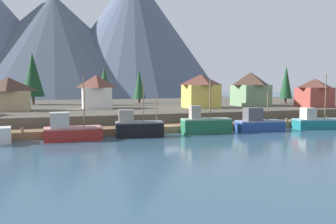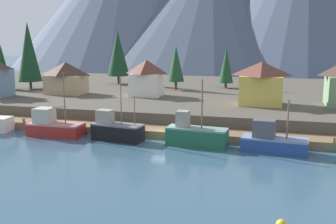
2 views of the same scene
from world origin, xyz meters
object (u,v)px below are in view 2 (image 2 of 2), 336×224
object	(u,v)px
fishing_boat_green	(196,135)
conifer_mid_left	(176,64)
house_white	(147,78)
house_tan	(66,78)
conifer_near_left	(118,53)
house_yellow	(261,83)
fishing_boat_black	(116,130)
fishing_boat_red	(53,126)
conifer_near_right	(29,52)
conifer_back_right	(226,65)
fishing_boat_blue	(272,141)
conifer_mid_right	(2,63)
channel_buoy	(281,224)

from	to	relation	value
fishing_boat_green	conifer_mid_left	xyz separation A→B (m)	(-10.34, 30.77, 6.31)
fishing_boat_green	house_white	world-z (taller)	house_white
house_tan	conifer_near_left	distance (m)	18.41
house_white	house_yellow	world-z (taller)	house_yellow
fishing_boat_black	conifer_mid_left	world-z (taller)	conifer_mid_left
fishing_boat_red	house_yellow	distance (m)	30.98
fishing_boat_green	conifer_near_right	size ratio (longest dim) A/B	0.59
house_yellow	conifer_near_left	xyz separation A→B (m)	(-32.09, 20.75, 3.43)
conifer_near_left	conifer_back_right	bearing A→B (deg)	-2.78
house_white	conifer_near_left	size ratio (longest dim) A/B	0.54
fishing_boat_red	house_yellow	world-z (taller)	house_yellow
fishing_boat_blue	house_yellow	size ratio (longest dim) A/B	1.11
conifer_near_right	conifer_mid_right	bearing A→B (deg)	-162.81
house_tan	conifer_mid_right	distance (m)	16.39
conifer_near_right	channel_buoy	distance (m)	65.78
conifer_near_left	fishing_boat_black	bearing A→B (deg)	-67.79
house_white	conifer_back_right	xyz separation A→B (m)	(11.96, 15.41, 1.40)
house_white	channel_buoy	world-z (taller)	house_white
conifer_near_left	conifer_back_right	distance (m)	24.38
house_tan	fishing_boat_green	bearing A→B (deg)	-35.06
fishing_boat_red	conifer_mid_left	size ratio (longest dim) A/B	0.97
house_tan	conifer_back_right	world-z (taller)	conifer_back_right
house_white	conifer_mid_left	world-z (taller)	conifer_mid_left
fishing_boat_green	conifer_near_right	distance (m)	46.87
conifer_mid_right	channel_buoy	xyz separation A→B (m)	(53.88, -41.60, -7.28)
fishing_boat_green	house_white	distance (m)	25.23
house_white	conifer_mid_left	distance (m)	10.28
conifer_near_left	channel_buoy	bearing A→B (deg)	-58.15
fishing_boat_black	conifer_back_right	world-z (taller)	conifer_back_right
fishing_boat_black	fishing_boat_blue	bearing A→B (deg)	6.99
house_tan	conifer_mid_right	size ratio (longest dim) A/B	0.80
conifer_near_left	channel_buoy	world-z (taller)	conifer_near_left
fishing_boat_green	conifer_back_right	size ratio (longest dim) A/B	0.95
fishing_boat_black	conifer_mid_left	distance (m)	31.52
house_yellow	conifer_near_left	world-z (taller)	conifer_near_left
fishing_boat_black	conifer_mid_right	world-z (taller)	conifer_mid_right
house_white	channel_buoy	size ratio (longest dim) A/B	9.12
conifer_mid_left	house_tan	bearing A→B (deg)	-148.74
fishing_boat_red	fishing_boat_blue	distance (m)	27.52
conifer_near_right	channel_buoy	bearing A→B (deg)	-41.61
channel_buoy	fishing_boat_black	bearing A→B (deg)	136.44
fishing_boat_black	fishing_boat_green	distance (m)	10.04
conifer_mid_right	conifer_back_right	bearing A→B (deg)	17.56
conifer_back_right	conifer_near_right	bearing A→B (deg)	-162.38
conifer_mid_left	house_white	bearing A→B (deg)	-106.18
fishing_boat_green	house_tan	size ratio (longest dim) A/B	1.11
conifer_back_right	fishing_boat_red	bearing A→B (deg)	-115.75
conifer_near_right	conifer_mid_right	distance (m)	5.92
fishing_boat_blue	conifer_mid_right	bearing A→B (deg)	161.54
house_tan	channel_buoy	size ratio (longest dim) A/B	10.16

